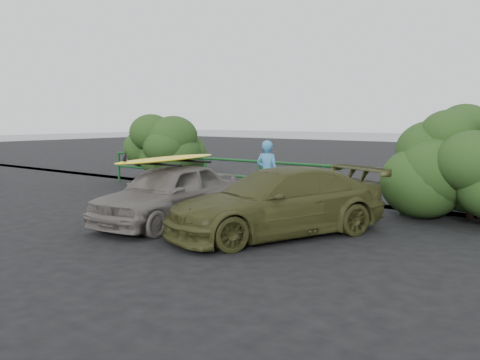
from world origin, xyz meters
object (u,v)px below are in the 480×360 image
object	(u,v)px
man	(267,173)
surfboard	(168,159)
olive_vehicle	(277,202)
guardrail	(291,182)
sedan	(169,194)

from	to	relation	value
man	surfboard	distance (m)	3.19
olive_vehicle	guardrail	bearing A→B (deg)	142.20
sedan	man	distance (m)	3.15
olive_vehicle	sedan	bearing A→B (deg)	-146.31
surfboard	guardrail	bearing A→B (deg)	78.32
guardrail	sedan	xyz separation A→B (m)	(-0.38, -4.03, 0.11)
olive_vehicle	man	world-z (taller)	man
sedan	olive_vehicle	size ratio (longest dim) A/B	0.85
olive_vehicle	surfboard	distance (m)	2.54
man	surfboard	bearing A→B (deg)	78.08
guardrail	surfboard	distance (m)	4.13
guardrail	man	size ratio (longest dim) A/B	8.54
guardrail	surfboard	world-z (taller)	surfboard
sedan	man	bearing A→B (deg)	78.81
olive_vehicle	man	bearing A→B (deg)	151.24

